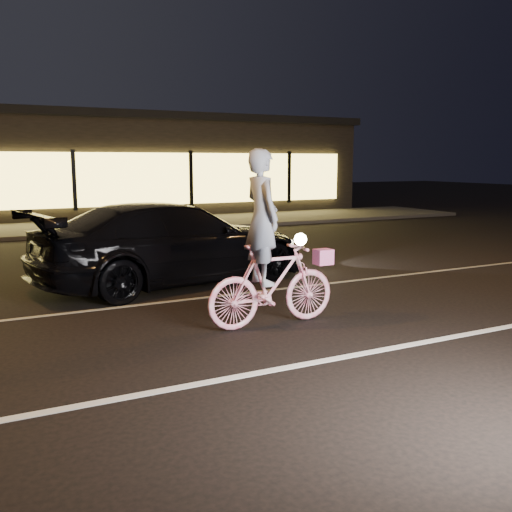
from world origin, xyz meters
TOP-DOWN VIEW (x-y plane):
  - ground at (0.00, 0.00)m, footprint 90.00×90.00m
  - lane_stripe_near at (0.00, -1.50)m, footprint 60.00×0.12m
  - lane_stripe_far at (0.00, 2.00)m, footprint 60.00×0.10m
  - sidewalk at (0.00, 13.00)m, footprint 30.00×4.00m
  - storefront at (0.00, 18.97)m, footprint 25.40×8.42m
  - cyclist at (0.17, 0.06)m, footprint 1.94×0.67m
  - sedan at (-0.09, 3.35)m, footprint 5.57×3.06m

SIDE VIEW (x-z plane):
  - ground at x=0.00m, z-range 0.00..0.00m
  - lane_stripe_near at x=0.00m, z-range 0.00..0.01m
  - lane_stripe_far at x=0.00m, z-range 0.00..0.01m
  - sidewalk at x=0.00m, z-range 0.00..0.12m
  - sedan at x=-0.09m, z-range 0.00..1.53m
  - cyclist at x=0.17m, z-range -0.35..2.09m
  - storefront at x=0.00m, z-range 0.05..4.25m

